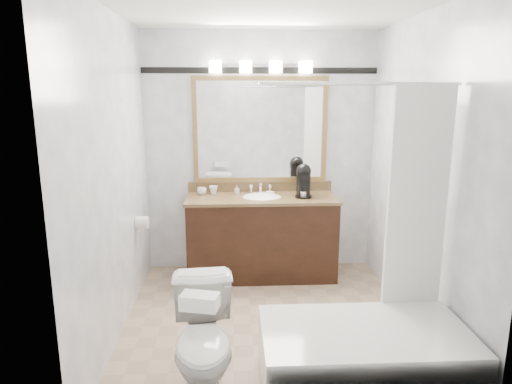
# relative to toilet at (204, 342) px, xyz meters

# --- Properties ---
(room) EXTENTS (2.42, 2.62, 2.52)m
(room) POSITION_rel_toilet_xyz_m (0.48, 0.87, 0.89)
(room) COLOR tan
(room) RESTS_ON ground
(vanity) EXTENTS (1.53, 0.58, 0.97)m
(vanity) POSITION_rel_toilet_xyz_m (0.48, 1.89, 0.08)
(vanity) COLOR black
(vanity) RESTS_ON ground
(mirror) EXTENTS (1.40, 0.04, 1.10)m
(mirror) POSITION_rel_toilet_xyz_m (0.48, 2.15, 1.14)
(mirror) COLOR olive
(mirror) RESTS_ON room
(vanity_light_bar) EXTENTS (1.02, 0.14, 0.12)m
(vanity_light_bar) POSITION_rel_toilet_xyz_m (0.48, 2.10, 1.77)
(vanity_light_bar) COLOR silver
(vanity_light_bar) RESTS_ON room
(accent_stripe) EXTENTS (2.40, 0.01, 0.06)m
(accent_stripe) POSITION_rel_toilet_xyz_m (0.48, 2.16, 1.74)
(accent_stripe) COLOR black
(accent_stripe) RESTS_ON room
(bathtub) EXTENTS (1.30, 0.75, 1.96)m
(bathtub) POSITION_rel_toilet_xyz_m (1.03, -0.03, -0.08)
(bathtub) COLOR white
(bathtub) RESTS_ON ground
(tp_roll) EXTENTS (0.11, 0.12, 0.12)m
(tp_roll) POSITION_rel_toilet_xyz_m (-0.66, 1.54, 0.34)
(tp_roll) COLOR white
(tp_roll) RESTS_ON room
(toilet) EXTENTS (0.46, 0.74, 0.72)m
(toilet) POSITION_rel_toilet_xyz_m (0.00, 0.00, 0.00)
(toilet) COLOR white
(toilet) RESTS_ON ground
(tissue_box) EXTENTS (0.23, 0.16, 0.09)m
(tissue_box) POSITION_rel_toilet_xyz_m (0.00, -0.25, 0.40)
(tissue_box) COLOR white
(tissue_box) RESTS_ON toilet
(coffee_maker) EXTENTS (0.17, 0.22, 0.33)m
(coffee_maker) POSITION_rel_toilet_xyz_m (0.91, 1.89, 0.66)
(coffee_maker) COLOR black
(coffee_maker) RESTS_ON vanity
(cup_left) EXTENTS (0.12, 0.12, 0.07)m
(cup_left) POSITION_rel_toilet_xyz_m (-0.13, 2.02, 0.53)
(cup_left) COLOR white
(cup_left) RESTS_ON vanity
(cup_right) EXTENTS (0.12, 0.12, 0.08)m
(cup_right) POSITION_rel_toilet_xyz_m (-0.01, 2.05, 0.53)
(cup_right) COLOR white
(cup_right) RESTS_ON vanity
(soap_bottle_a) EXTENTS (0.05, 0.05, 0.09)m
(soap_bottle_a) POSITION_rel_toilet_xyz_m (0.23, 2.02, 0.53)
(soap_bottle_a) COLOR white
(soap_bottle_a) RESTS_ON vanity
(soap_bar) EXTENTS (0.10, 0.07, 0.03)m
(soap_bar) POSITION_rel_toilet_xyz_m (0.58, 2.01, 0.50)
(soap_bar) COLOR beige
(soap_bar) RESTS_ON vanity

